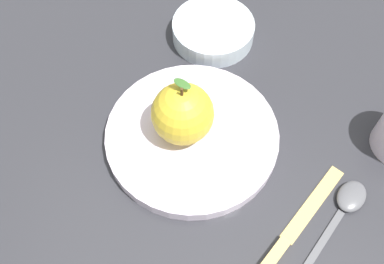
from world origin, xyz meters
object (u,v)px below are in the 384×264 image
side_bowl (215,29)px  apple (183,114)px  dinner_plate (192,135)px  spoon (345,206)px  knife (289,235)px

side_bowl → apple: bearing=168.1°
dinner_plate → apple: (0.00, 0.01, 0.05)m
dinner_plate → spoon: size_ratio=1.66×
apple → side_bowl: (0.19, -0.04, -0.04)m
side_bowl → knife: side_bowl is taller
apple → knife: (-0.14, -0.14, -0.06)m
side_bowl → spoon: bearing=-149.1°
apple → spoon: (-0.09, -0.21, -0.05)m
side_bowl → knife: size_ratio=0.77×
side_bowl → dinner_plate: bearing=171.8°
side_bowl → knife: 0.34m
knife → spoon: bearing=-60.8°
apple → knife: 0.20m
side_bowl → knife: bearing=-163.3°
dinner_plate → apple: apple is taller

